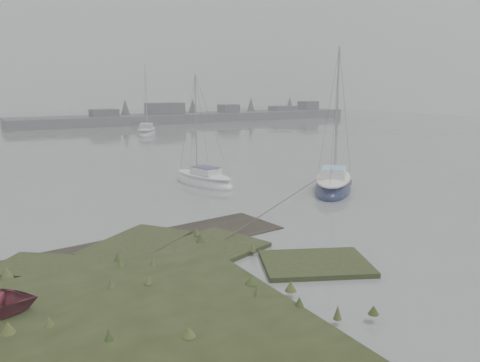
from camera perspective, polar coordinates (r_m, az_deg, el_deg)
name	(u,v)px	position (r m, az deg, el deg)	size (l,w,h in m)	color
ground	(86,155)	(43.29, -18.30, 3.03)	(160.00, 160.00, 0.00)	slate
far_shoreline	(200,116)	(82.29, -4.88, 7.87)	(60.00, 8.00, 4.15)	#4C4F51
sailboat_main	(333,186)	(27.59, 11.29, -0.54)	(5.86, 5.79, 8.75)	#151A3E
sailboat_white	(204,181)	(28.74, -4.44, 0.02)	(2.73, 5.32, 7.17)	white
sailboat_far_b	(147,133)	(59.33, -11.31, 5.79)	(4.88, 6.94, 9.39)	#A9ADB3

